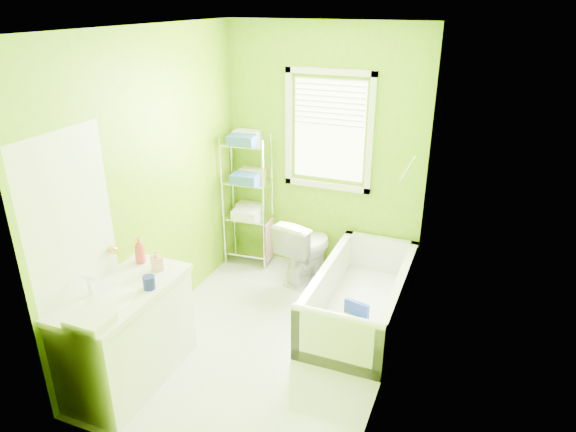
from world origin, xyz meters
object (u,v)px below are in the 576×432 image
at_px(bathtub, 360,303).
at_px(toilet, 306,248).
at_px(vanity, 127,333).
at_px(wire_shelf_unit, 249,187).

distance_m(bathtub, toilet, 0.93).
relative_size(bathtub, vanity, 1.49).
bearing_deg(vanity, wire_shelf_unit, 89.72).
relative_size(bathtub, toilet, 2.30).
bearing_deg(vanity, toilet, 70.31).
bearing_deg(wire_shelf_unit, toilet, -9.40).
xyz_separation_m(bathtub, wire_shelf_unit, (-1.45, 0.66, 0.74)).
distance_m(toilet, vanity, 2.13).
bearing_deg(wire_shelf_unit, vanity, -90.28).
distance_m(bathtub, vanity, 2.08).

